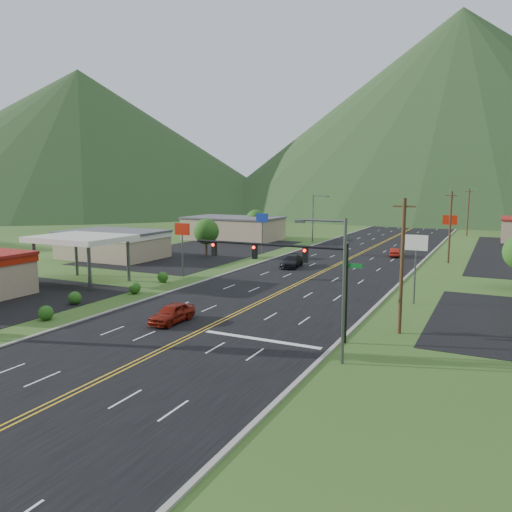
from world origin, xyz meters
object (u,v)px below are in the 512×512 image
at_px(streetlight_east, 339,281).
at_px(streetlight_west, 314,215).
at_px(car_red_far, 395,253).
at_px(car_dark_mid, 292,262).
at_px(car_red_near, 172,314).
at_px(traffic_signal, 292,264).
at_px(gas_canopy, 81,239).

height_order(streetlight_east, streetlight_west, same).
bearing_deg(car_red_far, streetlight_west, -44.54).
height_order(streetlight_west, car_red_far, streetlight_west).
bearing_deg(car_dark_mid, car_red_near, -94.24).
height_order(streetlight_west, car_dark_mid, streetlight_west).
relative_size(traffic_signal, car_dark_mid, 2.43).
xyz_separation_m(traffic_signal, gas_canopy, (-28.48, 8.00, -0.46)).
bearing_deg(car_red_far, streetlight_east, 87.31).
relative_size(traffic_signal, gas_canopy, 1.31).
bearing_deg(car_red_near, gas_canopy, 155.50).
bearing_deg(streetlight_west, traffic_signal, -72.03).
relative_size(traffic_signal, car_red_near, 2.93).
bearing_deg(traffic_signal, gas_canopy, 164.30).
bearing_deg(streetlight_east, car_red_near, 168.90).
xyz_separation_m(streetlight_west, gas_canopy, (-10.32, -48.00, -0.31)).
xyz_separation_m(car_dark_mid, car_red_far, (10.37, 15.96, -0.15)).
bearing_deg(streetlight_west, gas_canopy, -102.13).
distance_m(streetlight_west, gas_canopy, 49.10).
distance_m(car_dark_mid, car_red_far, 19.04).
height_order(traffic_signal, car_red_near, traffic_signal).
bearing_deg(streetlight_east, streetlight_west, 110.86).
height_order(streetlight_east, gas_canopy, streetlight_east).
bearing_deg(gas_canopy, streetlight_east, -19.88).
xyz_separation_m(streetlight_east, gas_canopy, (-33.18, 12.00, -0.31)).
bearing_deg(car_dark_mid, streetlight_east, -70.60).
bearing_deg(gas_canopy, car_red_far, 52.43).
height_order(gas_canopy, car_red_near, gas_canopy).
bearing_deg(gas_canopy, streetlight_west, 77.87).
height_order(traffic_signal, streetlight_east, streetlight_east).
xyz_separation_m(streetlight_east, streetlight_west, (-22.86, 60.00, 0.00)).
bearing_deg(car_dark_mid, streetlight_west, 96.54).
bearing_deg(car_red_far, traffic_signal, 81.82).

